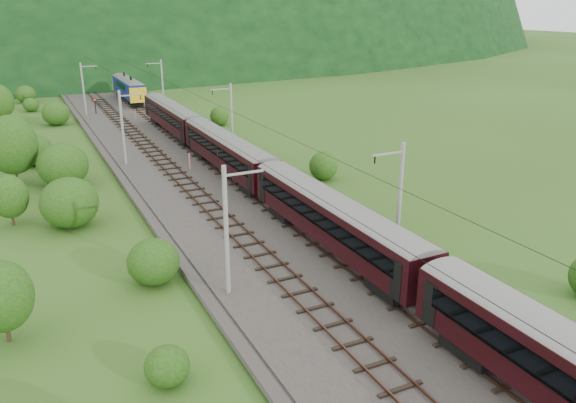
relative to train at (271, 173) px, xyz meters
name	(u,v)px	position (x,y,z in m)	size (l,w,h in m)	color
ground	(318,276)	(-2.40, -12.69, -3.30)	(600.00, 600.00, 0.00)	#355019
railbed	(258,223)	(-2.40, -2.69, -3.15)	(14.00, 220.00, 0.30)	#38332D
track_left	(230,226)	(-4.80, -2.69, -2.93)	(2.40, 220.00, 0.27)	#533123
track_right	(285,216)	(0.00, -2.69, -2.93)	(2.40, 220.00, 0.27)	#533123
catenary_left	(123,126)	(-8.52, 19.31, 1.20)	(2.54, 192.28, 8.00)	gray
catenary_right	(231,116)	(3.72, 19.31, 1.20)	(2.54, 192.28, 8.00)	gray
overhead_wires	(256,139)	(-2.40, -2.69, 3.80)	(4.83, 198.00, 0.03)	black
mountain_main	(43,42)	(-2.40, 247.31, -3.30)	(504.00, 360.00, 244.00)	black
train	(271,173)	(0.00, 0.00, 0.00)	(2.75, 131.71, 4.78)	black
hazard_post_near	(190,162)	(-2.90, 14.33, -2.16)	(0.18, 0.18, 1.69)	red
hazard_post_far	(136,114)	(-2.26, 44.75, -2.33)	(0.14, 0.14, 1.34)	red
signal	(95,105)	(-7.09, 51.61, -1.65)	(0.25, 0.25, 2.30)	black
vegetation_left	(50,173)	(-16.67, 11.43, -0.88)	(12.05, 146.49, 6.90)	#184311
vegetation_right	(373,189)	(8.98, -2.22, -2.07)	(5.81, 87.97, 2.60)	#184311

